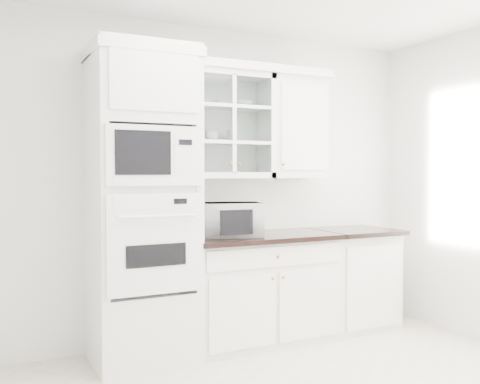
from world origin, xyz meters
TOP-DOWN VIEW (x-y plane):
  - room_shell at (0.00, 0.43)m, footprint 4.00×3.50m
  - oven_column at (-0.75, 1.42)m, footprint 0.76×0.68m
  - base_cabinet_run at (0.28, 1.45)m, footprint 1.32×0.67m
  - extra_base_cabinet at (1.28, 1.45)m, footprint 0.72×0.67m
  - upper_cabinet_glass at (0.03, 1.58)m, footprint 0.80×0.33m
  - upper_cabinet_solid at (0.71, 1.58)m, footprint 0.55×0.33m
  - crown_molding at (-0.07, 1.56)m, footprint 2.14×0.38m
  - countertop_microwave at (-0.01, 1.41)m, footprint 0.57×0.51m
  - bowl_a at (-0.16, 1.59)m, footprint 0.27×0.27m
  - bowl_b at (0.20, 1.60)m, footprint 0.23×0.23m
  - cup_a at (-0.10, 1.59)m, footprint 0.11×0.11m
  - cup_b at (0.11, 1.60)m, footprint 0.13×0.13m

SIDE VIEW (x-z plane):
  - base_cabinet_run at x=0.28m, z-range 0.00..0.92m
  - extra_base_cabinet at x=1.28m, z-range 0.00..0.92m
  - countertop_microwave at x=-0.01m, z-range 0.92..1.20m
  - oven_column at x=-0.75m, z-range 0.00..2.40m
  - cup_a at x=-0.10m, z-range 1.71..1.79m
  - cup_b at x=0.11m, z-range 1.71..1.81m
  - room_shell at x=0.00m, z-range 0.43..3.13m
  - upper_cabinet_glass at x=0.03m, z-range 1.40..2.30m
  - upper_cabinet_solid at x=0.71m, z-range 1.40..2.30m
  - bowl_a at x=-0.16m, z-range 2.01..2.06m
  - bowl_b at x=0.20m, z-range 2.01..2.07m
  - crown_molding at x=-0.07m, z-range 2.30..2.37m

